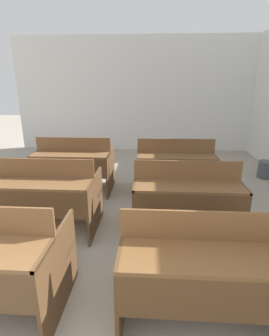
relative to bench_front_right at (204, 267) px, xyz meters
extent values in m
cube|color=silver|center=(-0.91, 5.61, 1.01)|extent=(6.39, 0.06, 2.98)
cube|color=brown|center=(-1.13, 0.02, -0.13)|extent=(0.03, 0.83, 0.71)
cube|color=brown|center=(-1.74, 0.28, -0.08)|extent=(1.26, 0.32, 0.03)
cube|color=brown|center=(-1.74, 0.28, -0.34)|extent=(1.20, 0.04, 0.04)
cube|color=#52351C|center=(-0.62, 0.04, -0.13)|extent=(0.03, 0.83, 0.71)
cube|color=brown|center=(0.00, -0.17, 0.21)|extent=(1.26, 0.40, 0.03)
cube|color=#52351C|center=(0.00, -0.36, 0.04)|extent=(1.20, 0.02, 0.32)
cube|color=brown|center=(0.00, 0.01, 0.34)|extent=(1.26, 0.02, 0.23)
cube|color=brown|center=(0.00, 0.30, -0.08)|extent=(1.26, 0.32, 0.03)
cube|color=#52351C|center=(0.00, 0.30, -0.34)|extent=(1.20, 0.04, 0.04)
cube|color=brown|center=(-2.33, 1.29, -0.13)|extent=(0.03, 0.83, 0.71)
cube|color=brown|center=(-1.10, 1.29, -0.13)|extent=(0.03, 0.83, 0.71)
cube|color=brown|center=(-1.72, 1.07, 0.21)|extent=(1.26, 0.40, 0.03)
cube|color=brown|center=(-1.72, 0.88, 0.04)|extent=(1.20, 0.02, 0.32)
cube|color=brown|center=(-1.72, 1.26, 0.34)|extent=(1.26, 0.02, 0.23)
cube|color=brown|center=(-1.72, 1.55, -0.08)|extent=(1.26, 0.32, 0.03)
cube|color=brown|center=(-1.72, 1.55, -0.34)|extent=(1.20, 0.04, 0.04)
cube|color=brown|center=(-0.60, 1.31, -0.13)|extent=(0.03, 0.83, 0.71)
cube|color=brown|center=(0.64, 1.31, -0.13)|extent=(0.03, 0.83, 0.71)
cube|color=brown|center=(0.02, 1.10, 0.21)|extent=(1.26, 0.40, 0.03)
cube|color=brown|center=(0.02, 0.91, 0.04)|extent=(1.20, 0.02, 0.32)
cube|color=brown|center=(0.02, 1.28, 0.34)|extent=(1.26, 0.02, 0.23)
cube|color=brown|center=(0.02, 1.57, -0.08)|extent=(1.26, 0.32, 0.03)
cube|color=brown|center=(0.02, 1.57, -0.34)|extent=(1.20, 0.04, 0.04)
cube|color=brown|center=(-2.33, 2.58, -0.13)|extent=(0.03, 0.83, 0.71)
cube|color=brown|center=(-1.10, 2.58, -0.13)|extent=(0.03, 0.83, 0.71)
cube|color=brown|center=(-1.72, 2.37, 0.21)|extent=(1.26, 0.40, 0.03)
cube|color=brown|center=(-1.72, 2.18, 0.04)|extent=(1.20, 0.02, 0.32)
cube|color=brown|center=(-1.72, 2.55, 0.34)|extent=(1.26, 0.02, 0.23)
cube|color=brown|center=(-1.72, 2.84, -0.08)|extent=(1.26, 0.32, 0.03)
cube|color=brown|center=(-1.72, 2.84, -0.34)|extent=(1.20, 0.04, 0.04)
cube|color=brown|center=(-0.62, 2.58, -0.13)|extent=(0.03, 0.83, 0.71)
cube|color=brown|center=(0.61, 2.58, -0.13)|extent=(0.03, 0.83, 0.71)
cube|color=brown|center=(0.00, 2.36, 0.21)|extent=(1.26, 0.40, 0.03)
cube|color=brown|center=(0.00, 2.18, 0.04)|extent=(1.20, 0.02, 0.32)
cube|color=brown|center=(0.00, 2.55, 0.34)|extent=(1.26, 0.02, 0.23)
cube|color=brown|center=(0.00, 2.84, -0.08)|extent=(1.26, 0.32, 0.03)
cube|color=brown|center=(0.00, 2.84, -0.34)|extent=(1.20, 0.04, 0.04)
cylinder|color=#474C51|center=(1.87, 3.40, -0.31)|extent=(0.30, 0.30, 0.34)
camera|label=1|loc=(-0.42, -1.67, 1.32)|focal=28.00mm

